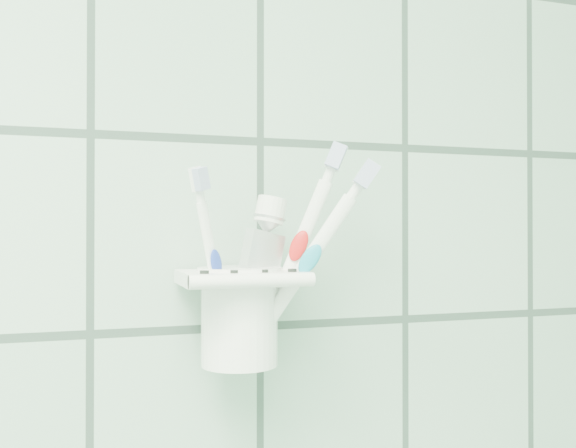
{
  "coord_description": "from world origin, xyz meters",
  "views": [
    {
      "loc": [
        0.49,
        0.56,
        1.35
      ],
      "look_at": [
        0.67,
        1.1,
        1.35
      ],
      "focal_mm": 40.0,
      "sensor_mm": 36.0,
      "label": 1
    }
  ],
  "objects_px": {
    "cup": "(240,312)",
    "toothbrush_orange": "(245,240)",
    "toothbrush_pink": "(230,260)",
    "toothpaste_tube": "(242,263)",
    "holder_bracket": "(241,279)",
    "toothbrush_blue": "(255,239)"
  },
  "relations": [
    {
      "from": "cup",
      "to": "toothbrush_pink",
      "type": "xyz_separation_m",
      "value": [
        -0.01,
        -0.0,
        0.05
      ]
    },
    {
      "from": "cup",
      "to": "toothbrush_pink",
      "type": "distance_m",
      "value": 0.05
    },
    {
      "from": "toothbrush_blue",
      "to": "holder_bracket",
      "type": "bearing_deg",
      "value": -126.73
    },
    {
      "from": "holder_bracket",
      "to": "toothpaste_tube",
      "type": "xyz_separation_m",
      "value": [
        0.0,
        -0.0,
        0.02
      ]
    },
    {
      "from": "toothbrush_orange",
      "to": "toothbrush_blue",
      "type": "bearing_deg",
      "value": 61.7
    },
    {
      "from": "toothbrush_pink",
      "to": "toothpaste_tube",
      "type": "xyz_separation_m",
      "value": [
        0.01,
        -0.0,
        -0.0
      ]
    },
    {
      "from": "cup",
      "to": "toothbrush_pink",
      "type": "relative_size",
      "value": 0.52
    },
    {
      "from": "toothbrush_pink",
      "to": "toothbrush_orange",
      "type": "relative_size",
      "value": 0.87
    },
    {
      "from": "toothbrush_pink",
      "to": "cup",
      "type": "bearing_deg",
      "value": -15.56
    },
    {
      "from": "toothbrush_pink",
      "to": "toothpaste_tube",
      "type": "height_order",
      "value": "toothbrush_pink"
    },
    {
      "from": "toothbrush_blue",
      "to": "cup",
      "type": "bearing_deg",
      "value": -137.09
    },
    {
      "from": "holder_bracket",
      "to": "toothbrush_pink",
      "type": "height_order",
      "value": "toothbrush_pink"
    },
    {
      "from": "holder_bracket",
      "to": "toothbrush_orange",
      "type": "relative_size",
      "value": 0.54
    },
    {
      "from": "cup",
      "to": "toothpaste_tube",
      "type": "relative_size",
      "value": 0.58
    },
    {
      "from": "holder_bracket",
      "to": "toothpaste_tube",
      "type": "bearing_deg",
      "value": -72.81
    },
    {
      "from": "holder_bracket",
      "to": "toothpaste_tube",
      "type": "height_order",
      "value": "toothpaste_tube"
    },
    {
      "from": "cup",
      "to": "toothbrush_pink",
      "type": "bearing_deg",
      "value": -163.15
    },
    {
      "from": "cup",
      "to": "toothbrush_blue",
      "type": "distance_m",
      "value": 0.07
    },
    {
      "from": "cup",
      "to": "toothbrush_orange",
      "type": "distance_m",
      "value": 0.07
    },
    {
      "from": "toothbrush_orange",
      "to": "toothpaste_tube",
      "type": "bearing_deg",
      "value": 153.4
    },
    {
      "from": "toothbrush_orange",
      "to": "holder_bracket",
      "type": "bearing_deg",
      "value": 139.07
    },
    {
      "from": "toothbrush_blue",
      "to": "toothbrush_orange",
      "type": "xyz_separation_m",
      "value": [
        -0.01,
        -0.01,
        -0.0
      ]
    }
  ]
}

